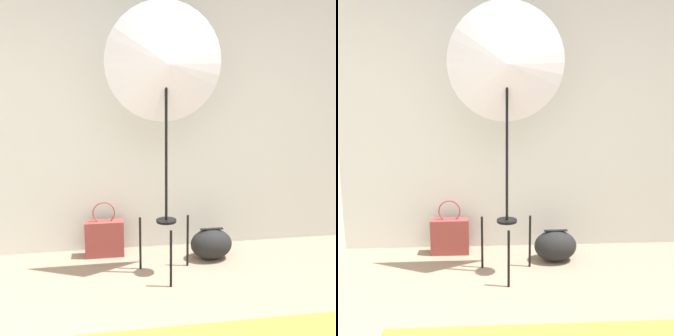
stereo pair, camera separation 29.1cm
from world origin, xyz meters
TOP-DOWN VIEW (x-y plane):
  - wall_back at (0.00, 2.41)m, footprint 8.00×0.05m
  - photo_umbrella at (-0.23, 1.78)m, footprint 0.94×0.41m
  - tote_bag at (-0.73, 2.23)m, footprint 0.35×0.13m
  - duffel_bag at (0.22, 2.02)m, footprint 0.38×0.28m

SIDE VIEW (x-z plane):
  - duffel_bag at x=0.22m, z-range 0.00..0.28m
  - tote_bag at x=-0.73m, z-range -0.08..0.43m
  - wall_back at x=0.00m, z-range 0.00..2.60m
  - photo_umbrella at x=-0.23m, z-range 0.61..2.80m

